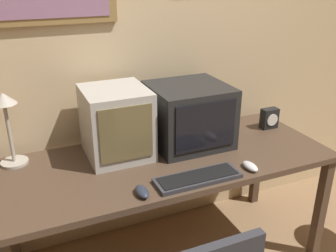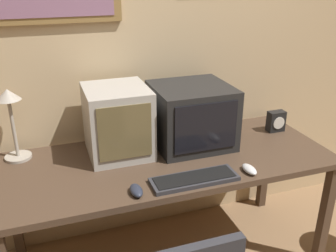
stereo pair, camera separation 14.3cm
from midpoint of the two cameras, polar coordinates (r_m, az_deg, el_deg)
The scene contains 9 objects.
wall_back at distance 2.38m, azimuth -1.90°, elevation 12.15°, with size 8.00×0.08×2.60m.
desk at distance 2.20m, azimuth 1.88°, elevation -6.55°, with size 1.90×0.77×0.74m.
monitor_left at distance 2.15m, azimuth -5.81°, elevation 0.71°, with size 0.35×0.39×0.40m.
monitor_right at distance 2.28m, azimuth 5.38°, elevation 1.60°, with size 0.46×0.44×0.37m.
keyboard_main at distance 1.94m, azimuth 6.18°, elevation -8.07°, with size 0.45×0.15×0.03m.
mouse_near_keyboard at distance 2.07m, azimuth 14.25°, elevation -6.44°, with size 0.06×0.12×0.03m.
mouse_far_corner at distance 1.83m, azimuth -2.60°, elevation -9.83°, with size 0.06×0.12×0.04m.
desk_clock at distance 2.61m, azimuth 17.66°, elevation 0.67°, with size 0.11×0.07×0.14m.
desk_lamp at distance 2.19m, azimuth -21.16°, elevation 1.96°, with size 0.15×0.15×0.41m.
Camera 2 is at (-0.63, -0.75, 1.76)m, focal length 40.00 mm.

